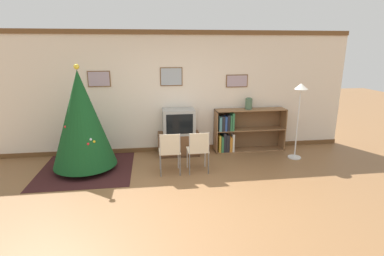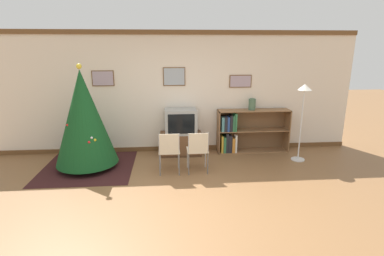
% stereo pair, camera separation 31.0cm
% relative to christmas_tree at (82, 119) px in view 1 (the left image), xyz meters
% --- Properties ---
extents(ground_plane, '(24.00, 24.00, 0.00)m').
position_rel_christmas_tree_xyz_m(ground_plane, '(1.76, -1.67, -1.03)').
color(ground_plane, brown).
extents(wall_back, '(8.20, 0.11, 2.70)m').
position_rel_christmas_tree_xyz_m(wall_back, '(1.76, 0.93, 0.33)').
color(wall_back, silver).
rests_on(wall_back, ground_plane).
extents(area_rug, '(1.78, 1.80, 0.01)m').
position_rel_christmas_tree_xyz_m(area_rug, '(-0.00, 0.00, -1.02)').
color(area_rug, '#381919').
rests_on(area_rug, ground_plane).
extents(christmas_tree, '(1.20, 1.20, 2.04)m').
position_rel_christmas_tree_xyz_m(christmas_tree, '(0.00, 0.00, 0.00)').
color(christmas_tree, maroon).
rests_on(christmas_tree, area_rug).
extents(tv_console, '(0.92, 0.50, 0.49)m').
position_rel_christmas_tree_xyz_m(tv_console, '(1.90, 0.62, -0.78)').
color(tv_console, '#4C311E').
rests_on(tv_console, ground_plane).
extents(television, '(0.69, 0.48, 0.55)m').
position_rel_christmas_tree_xyz_m(television, '(1.90, 0.62, -0.26)').
color(television, '#9E9E99').
rests_on(television, tv_console).
extents(folding_chair_left, '(0.40, 0.40, 0.82)m').
position_rel_christmas_tree_xyz_m(folding_chair_left, '(1.63, -0.45, -0.55)').
color(folding_chair_left, beige).
rests_on(folding_chair_left, ground_plane).
extents(folding_chair_right, '(0.40, 0.40, 0.82)m').
position_rel_christmas_tree_xyz_m(folding_chair_right, '(2.17, -0.45, -0.55)').
color(folding_chair_right, beige).
rests_on(folding_chair_right, ground_plane).
extents(bookshelf, '(1.63, 0.36, 0.97)m').
position_rel_christmas_tree_xyz_m(bookshelf, '(3.29, 0.70, -0.56)').
color(bookshelf, olive).
rests_on(bookshelf, ground_plane).
extents(vase, '(0.16, 0.16, 0.26)m').
position_rel_christmas_tree_xyz_m(vase, '(3.51, 0.71, 0.08)').
color(vase, '#47664C').
rests_on(vase, bookshelf).
extents(standing_lamp, '(0.28, 0.28, 1.62)m').
position_rel_christmas_tree_xyz_m(standing_lamp, '(4.38, 0.04, 0.22)').
color(standing_lamp, silver).
rests_on(standing_lamp, ground_plane).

